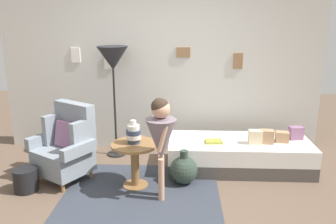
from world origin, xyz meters
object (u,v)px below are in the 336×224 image
(side_table, at_px, (135,156))
(vase_striped, at_px, (134,134))
(daybed, at_px, (239,154))
(person_child, at_px, (161,135))
(book_on_daybed, at_px, (214,141))
(demijohn_near, at_px, (184,170))
(armchair, at_px, (67,146))
(magazine_basket, at_px, (26,180))
(floor_lamp, at_px, (113,62))

(side_table, height_order, vase_striped, vase_striped)
(daybed, xyz_separation_m, person_child, (-1.00, -0.86, 0.56))
(book_on_daybed, xyz_separation_m, demijohn_near, (-0.39, -0.39, -0.24))
(side_table, relative_size, book_on_daybed, 2.56)
(side_table, xyz_separation_m, book_on_daybed, (0.99, 0.49, 0.02))
(demijohn_near, bearing_deg, daybed, 32.75)
(daybed, height_order, side_table, side_table)
(armchair, xyz_separation_m, demijohn_near, (1.48, -0.08, -0.26))
(book_on_daybed, bearing_deg, vase_striped, -154.73)
(person_child, bearing_deg, demijohn_near, 56.29)
(daybed, xyz_separation_m, magazine_basket, (-2.63, -0.76, -0.06))
(vase_striped, relative_size, demijohn_near, 0.65)
(vase_striped, xyz_separation_m, floor_lamp, (-0.41, 0.97, 0.73))
(floor_lamp, relative_size, demijohn_near, 3.71)
(side_table, height_order, demijohn_near, side_table)
(side_table, xyz_separation_m, person_child, (0.34, -0.28, 0.37))
(armchair, xyz_separation_m, daybed, (2.23, 0.40, -0.24))
(floor_lamp, xyz_separation_m, book_on_daybed, (1.41, -0.50, -0.99))
(armchair, height_order, floor_lamp, floor_lamp)
(armchair, relative_size, person_child, 0.82)
(vase_striped, xyz_separation_m, magazine_basket, (-1.28, -0.20, -0.53))
(armchair, relative_size, side_table, 1.72)
(person_child, relative_size, book_on_daybed, 5.38)
(demijohn_near, distance_m, magazine_basket, 1.90)
(floor_lamp, distance_m, person_child, 1.61)
(side_table, bearing_deg, armchair, 168.48)
(vase_striped, bearing_deg, magazine_basket, -171.04)
(daybed, bearing_deg, magazine_basket, -163.84)
(book_on_daybed, relative_size, demijohn_near, 0.51)
(daybed, relative_size, magazine_basket, 6.79)
(person_child, bearing_deg, daybed, 40.71)
(armchair, bearing_deg, daybed, 10.17)
(book_on_daybed, bearing_deg, magazine_basket, -163.55)
(armchair, bearing_deg, floor_lamp, 60.00)
(magazine_basket, bearing_deg, demijohn_near, 8.48)
(book_on_daybed, bearing_deg, side_table, -153.53)
(armchair, xyz_separation_m, book_on_daybed, (1.88, 0.31, -0.02))
(person_child, bearing_deg, armchair, 159.28)
(book_on_daybed, distance_m, magazine_basket, 2.39)
(floor_lamp, height_order, book_on_daybed, floor_lamp)
(side_table, height_order, magazine_basket, side_table)
(vase_striped, distance_m, magazine_basket, 1.40)
(floor_lamp, xyz_separation_m, demijohn_near, (1.02, -0.89, -1.22))
(side_table, xyz_separation_m, floor_lamp, (-0.42, 0.99, 1.01))
(demijohn_near, bearing_deg, magazine_basket, -171.52)
(floor_lamp, bearing_deg, side_table, -66.84)
(demijohn_near, bearing_deg, vase_striped, -172.55)
(vase_striped, relative_size, book_on_daybed, 1.29)
(floor_lamp, bearing_deg, person_child, -59.13)
(daybed, relative_size, floor_lamp, 1.18)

